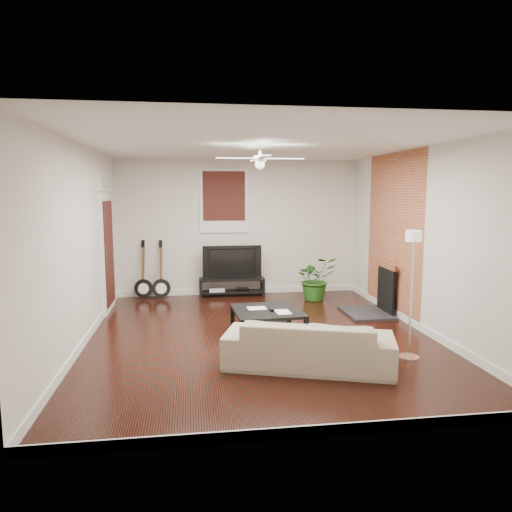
{
  "coord_description": "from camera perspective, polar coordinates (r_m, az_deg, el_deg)",
  "views": [
    {
      "loc": [
        -1.01,
        -6.75,
        2.13
      ],
      "look_at": [
        0.0,
        0.4,
        1.15
      ],
      "focal_mm": 33.16,
      "sensor_mm": 36.0,
      "label": 1
    }
  ],
  "objects": [
    {
      "name": "sofa",
      "position": [
        5.9,
        6.37,
        -10.41
      ],
      "size": [
        2.19,
        1.4,
        0.6
      ],
      "primitive_type": "imported",
      "rotation": [
        0.0,
        0.0,
        2.82
      ],
      "color": "tan",
      "rests_on": "floor"
    },
    {
      "name": "guitar_left",
      "position": [
        9.67,
        -13.48,
        -1.61
      ],
      "size": [
        0.41,
        0.32,
        1.2
      ],
      "primitive_type": null,
      "rotation": [
        0.0,
        0.0,
        -0.17
      ],
      "color": "black",
      "rests_on": "floor"
    },
    {
      "name": "brick_accent",
      "position": [
        8.53,
        16.21,
        2.51
      ],
      "size": [
        0.02,
        2.2,
        2.8
      ],
      "primitive_type": "cube",
      "color": "#B35B39",
      "rests_on": "floor"
    },
    {
      "name": "tv",
      "position": [
        9.69,
        -2.96,
        -0.67
      ],
      "size": [
        1.19,
        0.16,
        0.69
      ],
      "primitive_type": "imported",
      "color": "black",
      "rests_on": "tv_stand"
    },
    {
      "name": "guitar_right",
      "position": [
        9.61,
        -11.42,
        -1.6
      ],
      "size": [
        0.39,
        0.29,
        1.2
      ],
      "primitive_type": null,
      "rotation": [
        0.0,
        0.0,
        -0.07
      ],
      "color": "black",
      "rests_on": "floor"
    },
    {
      "name": "room",
      "position": [
        6.86,
        0.47,
        1.62
      ],
      "size": [
        5.01,
        6.01,
        2.81
      ],
      "color": "black",
      "rests_on": "ground"
    },
    {
      "name": "fireplace",
      "position": [
        8.55,
        14.21,
        -3.77
      ],
      "size": [
        0.8,
        1.1,
        0.92
      ],
      "primitive_type": "cube",
      "color": "black",
      "rests_on": "floor"
    },
    {
      "name": "door_left",
      "position": [
        8.81,
        -17.47,
        1.64
      ],
      "size": [
        0.08,
        1.0,
        2.5
      ],
      "primitive_type": "cube",
      "color": "white",
      "rests_on": "wall_left"
    },
    {
      "name": "tv_stand",
      "position": [
        9.76,
        -2.93,
        -3.77
      ],
      "size": [
        1.33,
        0.35,
        0.37
      ],
      "primitive_type": "cube",
      "color": "black",
      "rests_on": "floor"
    },
    {
      "name": "window_back",
      "position": [
        9.75,
        -3.88,
        6.65
      ],
      "size": [
        1.0,
        0.06,
        1.3
      ],
      "primitive_type": "cube",
      "color": "#37160F",
      "rests_on": "wall_back"
    },
    {
      "name": "ceiling_fan",
      "position": [
        6.84,
        0.48,
        11.67
      ],
      "size": [
        1.24,
        1.24,
        0.32
      ],
      "primitive_type": null,
      "color": "white",
      "rests_on": "ceiling"
    },
    {
      "name": "coffee_table",
      "position": [
        7.06,
        1.4,
        -8.1
      ],
      "size": [
        1.03,
        1.03,
        0.41
      ],
      "primitive_type": "cube",
      "rotation": [
        0.0,
        0.0,
        0.06
      ],
      "color": "black",
      "rests_on": "floor"
    },
    {
      "name": "floor_lamp",
      "position": [
        6.31,
        18.2,
        -4.52
      ],
      "size": [
        0.35,
        0.35,
        1.67
      ],
      "primitive_type": null,
      "rotation": [
        0.0,
        0.0,
        -0.32
      ],
      "color": "silver",
      "rests_on": "floor"
    },
    {
      "name": "potted_plant",
      "position": [
        9.41,
        7.2,
        -2.7
      ],
      "size": [
        0.88,
        0.79,
        0.87
      ],
      "primitive_type": "imported",
      "rotation": [
        0.0,
        0.0,
        0.15
      ],
      "color": "#255E1B",
      "rests_on": "floor"
    }
  ]
}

